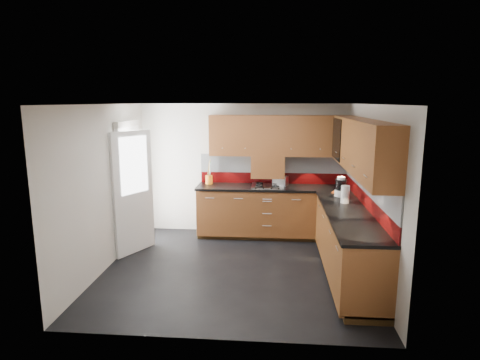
# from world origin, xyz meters

# --- Properties ---
(room) EXTENTS (4.00, 3.80, 2.64)m
(room) POSITION_xyz_m (0.00, 0.00, 1.50)
(room) COLOR black
(base_cabinets) EXTENTS (2.70, 3.20, 0.95)m
(base_cabinets) POSITION_xyz_m (1.07, 0.72, 0.44)
(base_cabinets) COLOR brown
(base_cabinets) RESTS_ON room
(countertop) EXTENTS (2.72, 3.22, 0.04)m
(countertop) POSITION_xyz_m (1.05, 0.70, 0.92)
(countertop) COLOR black
(countertop) RESTS_ON base_cabinets
(backsplash) EXTENTS (2.70, 3.20, 0.54)m
(backsplash) POSITION_xyz_m (1.28, 0.93, 1.21)
(backsplash) COLOR maroon
(backsplash) RESTS_ON countertop
(upper_cabinets) EXTENTS (2.50, 3.20, 0.72)m
(upper_cabinets) POSITION_xyz_m (1.23, 0.78, 1.84)
(upper_cabinets) COLOR brown
(upper_cabinets) RESTS_ON room
(extractor_hood) EXTENTS (0.60, 0.33, 0.40)m
(extractor_hood) POSITION_xyz_m (0.45, 1.64, 1.28)
(extractor_hood) COLOR brown
(extractor_hood) RESTS_ON room
(glass_cabinet) EXTENTS (0.32, 0.80, 0.66)m
(glass_cabinet) POSITION_xyz_m (1.71, 1.07, 1.87)
(glass_cabinet) COLOR black
(glass_cabinet) RESTS_ON room
(back_door) EXTENTS (0.42, 1.19, 2.04)m
(back_door) POSITION_xyz_m (-1.78, 0.75, 1.03)
(back_door) COLOR white
(back_door) RESTS_ON room
(gas_hob) EXTENTS (0.57, 0.50, 0.04)m
(gas_hob) POSITION_xyz_m (0.45, 1.47, 0.95)
(gas_hob) COLOR silver
(gas_hob) RESTS_ON countertop
(utensil_pot) EXTENTS (0.13, 0.13, 0.46)m
(utensil_pot) POSITION_xyz_m (-0.63, 1.63, 1.04)
(utensil_pot) COLOR orange
(utensil_pot) RESTS_ON countertop
(toaster) EXTENTS (0.29, 0.24, 0.18)m
(toaster) POSITION_xyz_m (0.68, 1.60, 1.03)
(toaster) COLOR silver
(toaster) RESTS_ON countertop
(food_processor) EXTENTS (0.19, 0.19, 0.32)m
(food_processor) POSITION_xyz_m (1.63, 0.83, 1.08)
(food_processor) COLOR white
(food_processor) RESTS_ON countertop
(paper_towel) EXTENTS (0.13, 0.13, 0.26)m
(paper_towel) POSITION_xyz_m (1.63, 0.41, 1.07)
(paper_towel) COLOR white
(paper_towel) RESTS_ON countertop
(orange_cloth) EXTENTS (0.19, 0.17, 0.02)m
(orange_cloth) POSITION_xyz_m (1.61, 1.08, 0.95)
(orange_cloth) COLOR #E65919
(orange_cloth) RESTS_ON countertop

